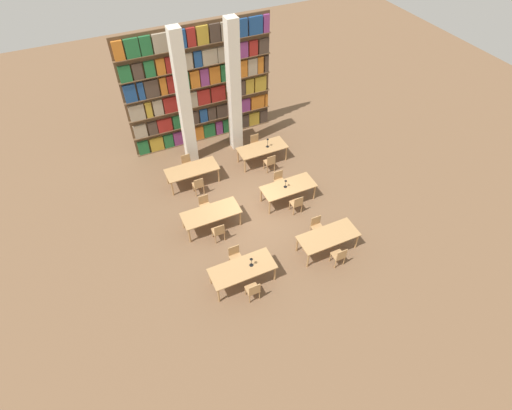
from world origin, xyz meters
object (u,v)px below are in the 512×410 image
(chair_6, at_px, (297,203))
(reading_table_5, at_px, (262,149))
(reading_table_1, at_px, (328,237))
(chair_11, at_px, (256,143))
(chair_1, at_px, (235,256))
(chair_0, at_px, (253,290))
(chair_8, at_px, (198,185))
(pillar_center, at_px, (234,89))
(desk_lamp_1, at_px, (286,182))
(chair_2, at_px, (339,256))
(chair_7, at_px, (279,180))
(desk_lamp_2, at_px, (268,141))
(desk_lamp_0, at_px, (251,260))
(chair_5, at_px, (205,205))
(reading_table_0, at_px, (242,269))
(pillar_left, at_px, (184,101))
(chair_3, at_px, (317,226))
(chair_9, at_px, (187,164))
(reading_table_4, at_px, (192,170))
(chair_4, at_px, (219,231))
(reading_table_2, at_px, (211,214))
(chair_10, at_px, (270,162))
(reading_table_3, at_px, (288,188))

(chair_6, bearing_deg, reading_table_5, 87.59)
(reading_table_1, xyz_separation_m, chair_11, (0.08, 6.39, -0.21))
(chair_6, bearing_deg, chair_1, -156.83)
(chair_0, bearing_deg, chair_8, 89.70)
(pillar_center, xyz_separation_m, desk_lamp_1, (0.35, -4.31, -1.97))
(chair_2, bearing_deg, desk_lamp_1, 93.46)
(chair_7, xyz_separation_m, reading_table_5, (0.15, 1.99, 0.21))
(chair_7, distance_m, reading_table_5, 2.01)
(chair_2, distance_m, chair_8, 6.46)
(reading_table_1, bearing_deg, desk_lamp_1, 94.14)
(chair_2, bearing_deg, chair_7, 91.35)
(chair_6, distance_m, reading_table_5, 3.51)
(chair_1, relative_size, desk_lamp_2, 1.93)
(desk_lamp_0, relative_size, chair_5, 0.45)
(chair_5, xyz_separation_m, chair_11, (3.50, 2.80, 0.00))
(reading_table_0, xyz_separation_m, chair_0, (0.05, -0.76, -0.21))
(pillar_left, xyz_separation_m, chair_11, (2.87, -0.83, -2.51))
(chair_3, bearing_deg, chair_5, -39.47)
(chair_0, height_order, chair_9, same)
(reading_table_4, relative_size, chair_8, 2.48)
(desk_lamp_2, bearing_deg, pillar_center, 117.69)
(reading_table_1, bearing_deg, chair_3, 89.16)
(chair_4, bearing_deg, reading_table_4, 87.56)
(pillar_left, distance_m, reading_table_2, 4.99)
(chair_5, bearing_deg, chair_7, -179.02)
(chair_4, height_order, desk_lamp_1, desk_lamp_1)
(pillar_center, relative_size, chair_1, 6.70)
(chair_9, bearing_deg, chair_3, 120.68)
(chair_0, distance_m, desk_lamp_2, 7.32)
(chair_5, bearing_deg, chair_1, 92.37)
(chair_4, relative_size, reading_table_5, 0.40)
(reading_table_0, bearing_deg, chair_8, 89.06)
(chair_0, distance_m, chair_6, 4.33)
(chair_0, height_order, desk_lamp_0, desk_lamp_0)
(desk_lamp_0, bearing_deg, chair_2, -13.58)
(reading_table_1, xyz_separation_m, chair_10, (0.08, 4.88, -0.21))
(chair_10, bearing_deg, chair_4, -141.34)
(chair_4, bearing_deg, desk_lamp_1, 14.50)
(reading_table_1, xyz_separation_m, chair_2, (0.01, -0.76, -0.21))
(chair_10, bearing_deg, chair_6, -93.50)
(reading_table_3, bearing_deg, desk_lamp_0, -135.48)
(desk_lamp_0, relative_size, reading_table_4, 0.18)
(reading_table_1, distance_m, chair_5, 4.97)
(reading_table_2, relative_size, chair_5, 2.48)
(reading_table_0, bearing_deg, desk_lamp_0, -3.29)
(chair_9, bearing_deg, reading_table_1, 117.49)
(reading_table_5, bearing_deg, reading_table_2, -141.19)
(chair_11, bearing_deg, pillar_center, -52.34)
(chair_1, bearing_deg, chair_10, -129.40)
(chair_8, bearing_deg, chair_1, -90.41)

